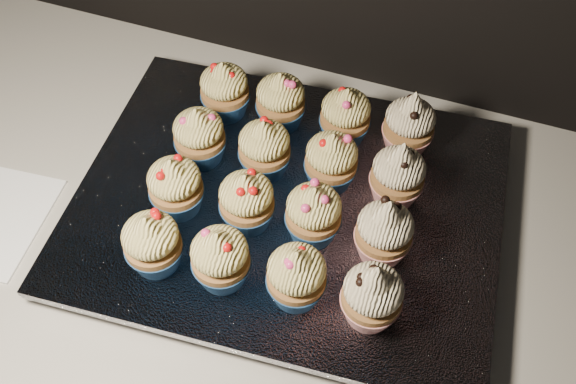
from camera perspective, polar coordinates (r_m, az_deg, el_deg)
name	(u,v)px	position (r m, az deg, el deg)	size (l,w,h in m)	color
worktop	(436,300)	(0.77, 13.04, -9.30)	(2.44, 0.64, 0.04)	silver
baking_tray	(288,211)	(0.77, 0.00, -1.72)	(0.46, 0.35, 0.02)	black
foil_lining	(288,203)	(0.76, 0.00, -0.99)	(0.50, 0.39, 0.01)	silver
cupcake_0	(152,243)	(0.69, -11.96, -4.45)	(0.06, 0.06, 0.08)	navy
cupcake_1	(221,258)	(0.67, -6.02, -5.87)	(0.06, 0.06, 0.08)	navy
cupcake_2	(297,276)	(0.66, 0.76, -7.50)	(0.06, 0.06, 0.08)	navy
cupcake_3	(372,295)	(0.65, 7.50, -9.07)	(0.06, 0.06, 0.10)	#A4161B
cupcake_4	(176,186)	(0.73, -9.96, 0.50)	(0.06, 0.06, 0.08)	navy
cupcake_5	(247,201)	(0.71, -3.69, -0.81)	(0.06, 0.06, 0.08)	navy
cupcake_6	(313,214)	(0.70, 2.28, -1.94)	(0.06, 0.06, 0.08)	navy
cupcake_7	(384,231)	(0.69, 8.55, -3.48)	(0.06, 0.06, 0.10)	#A4161B
cupcake_8	(199,136)	(0.77, -7.88, 4.93)	(0.06, 0.06, 0.08)	navy
cupcake_9	(264,149)	(0.76, -2.11, 3.88)	(0.06, 0.06, 0.08)	navy
cupcake_10	(331,161)	(0.74, 3.86, 2.79)	(0.06, 0.06, 0.08)	navy
cupcake_11	(398,175)	(0.74, 9.73, 1.53)	(0.06, 0.06, 0.10)	#A4161B
cupcake_12	(225,90)	(0.82, -5.65, 8.98)	(0.06, 0.06, 0.08)	navy
cupcake_13	(281,101)	(0.81, -0.67, 8.09)	(0.06, 0.06, 0.08)	navy
cupcake_14	(345,116)	(0.79, 5.11, 6.71)	(0.06, 0.06, 0.08)	navy
cupcake_15	(409,125)	(0.79, 10.72, 5.90)	(0.06, 0.06, 0.10)	#A4161B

